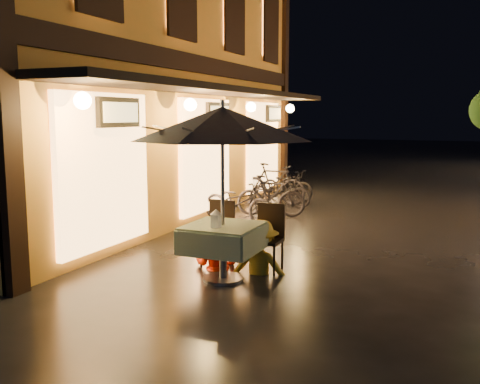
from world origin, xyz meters
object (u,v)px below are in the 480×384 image
at_px(person_orange, 217,219).
at_px(person_yellow, 260,221).
at_px(table_lantern, 216,217).
at_px(cafe_table, 223,238).
at_px(bicycle_0, 238,202).
at_px(patio_umbrella, 222,124).

height_order(person_orange, person_yellow, person_yellow).
bearing_deg(table_lantern, cafe_table, 90.00).
bearing_deg(person_yellow, bicycle_0, -71.26).
xyz_separation_m(table_lantern, bicycle_0, (-1.35, 3.89, -0.46)).
relative_size(table_lantern, person_yellow, 0.17).
height_order(person_yellow, bicycle_0, person_yellow).
xyz_separation_m(table_lantern, person_yellow, (0.33, 0.77, -0.17)).
relative_size(patio_umbrella, person_orange, 1.67).
distance_m(cafe_table, person_yellow, 0.67).
relative_size(cafe_table, table_lantern, 3.96).
bearing_deg(cafe_table, person_orange, 122.81).
distance_m(patio_umbrella, bicycle_0, 4.27).
bearing_deg(bicycle_0, cafe_table, -148.75).
bearing_deg(person_orange, cafe_table, 118.48).
relative_size(cafe_table, patio_umbrella, 0.40).
relative_size(person_yellow, bicycle_0, 0.87).
distance_m(cafe_table, bicycle_0, 3.92).
distance_m(patio_umbrella, person_orange, 1.56).
bearing_deg(person_orange, person_yellow, 175.51).
bearing_deg(person_yellow, patio_umbrella, 49.49).
height_order(table_lantern, person_orange, person_orange).
xyz_separation_m(person_yellow, bicycle_0, (-1.68, 3.12, -0.30)).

